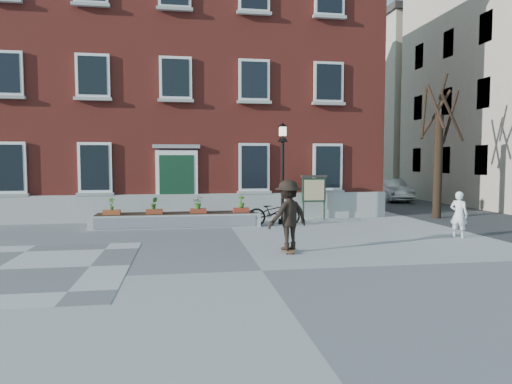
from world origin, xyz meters
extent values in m
plane|color=#949497|center=(0.00, 0.00, 0.00)|extent=(100.00, 100.00, 0.00)
imported|color=black|center=(1.64, 6.83, 0.54)|extent=(2.06, 0.78, 1.07)
imported|color=#B4B7B9|center=(10.75, 16.11, 0.68)|extent=(1.69, 4.19, 1.35)
imported|color=white|center=(7.01, 3.37, 0.75)|extent=(0.62, 0.65, 1.49)
cube|color=maroon|center=(-2.00, 14.00, 6.00)|extent=(18.00, 10.00, 12.00)
cube|color=#A5A5A0|center=(-2.00, 8.88, 0.55)|extent=(18.00, 0.24, 1.10)
cube|color=#A4A49E|center=(-2.00, 8.75, 0.10)|extent=(2.60, 0.80, 0.20)
cube|color=#ADADA7|center=(-2.00, 8.90, 0.30)|extent=(2.20, 0.50, 0.20)
cube|color=white|center=(-2.00, 8.92, 1.65)|extent=(1.70, 0.12, 2.50)
cube|color=#13341F|center=(-2.00, 8.87, 1.55)|extent=(1.40, 0.06, 2.30)
cube|color=gray|center=(-2.00, 8.88, 3.05)|extent=(1.90, 0.25, 0.15)
cube|color=white|center=(-8.40, 8.90, 2.20)|extent=(1.30, 0.10, 2.00)
cube|color=black|center=(-8.40, 8.85, 2.20)|extent=(1.08, 0.04, 1.78)
cube|color=gray|center=(-8.40, 8.84, 1.14)|extent=(1.44, 0.20, 0.12)
cube|color=silver|center=(-8.40, 8.90, 5.80)|extent=(1.30, 0.10, 1.70)
cube|color=black|center=(-8.40, 8.85, 5.80)|extent=(1.08, 0.04, 1.48)
cube|color=gray|center=(-8.40, 8.84, 4.89)|extent=(1.44, 0.20, 0.12)
cube|color=#9E9E99|center=(-8.40, 8.84, 8.49)|extent=(1.44, 0.20, 0.12)
cube|color=white|center=(-5.20, 8.90, 2.20)|extent=(1.30, 0.10, 2.00)
cube|color=black|center=(-5.20, 8.85, 2.20)|extent=(1.08, 0.04, 1.78)
cube|color=#979792|center=(-5.20, 8.84, 1.14)|extent=(1.44, 0.20, 0.12)
cube|color=white|center=(-5.20, 8.90, 5.80)|extent=(1.30, 0.10, 1.70)
cube|color=black|center=(-5.20, 8.85, 5.80)|extent=(1.08, 0.04, 1.48)
cube|color=#A4A39E|center=(-5.20, 8.84, 4.89)|extent=(1.44, 0.20, 0.12)
cube|color=#9A9B96|center=(-5.20, 8.84, 8.49)|extent=(1.44, 0.20, 0.12)
cube|color=white|center=(-2.00, 8.90, 5.80)|extent=(1.30, 0.10, 1.70)
cube|color=black|center=(-2.00, 8.85, 5.80)|extent=(1.08, 0.04, 1.48)
cube|color=#979792|center=(-2.00, 8.84, 4.89)|extent=(1.44, 0.20, 0.12)
cube|color=#969691|center=(-2.00, 8.84, 8.49)|extent=(1.44, 0.20, 0.12)
cube|color=silver|center=(1.20, 8.90, 2.20)|extent=(1.30, 0.10, 2.00)
cube|color=black|center=(1.20, 8.85, 2.20)|extent=(1.08, 0.04, 1.78)
cube|color=#A4A49F|center=(1.20, 8.84, 1.14)|extent=(1.44, 0.20, 0.12)
cube|color=silver|center=(1.20, 8.90, 5.80)|extent=(1.30, 0.10, 1.70)
cube|color=black|center=(1.20, 8.85, 5.80)|extent=(1.08, 0.04, 1.48)
cube|color=#9FA09B|center=(1.20, 8.84, 4.89)|extent=(1.44, 0.20, 0.12)
cube|color=#A5A5A0|center=(1.20, 8.84, 8.49)|extent=(1.44, 0.20, 0.12)
cube|color=silver|center=(4.40, 8.90, 2.20)|extent=(1.30, 0.10, 2.00)
cube|color=black|center=(4.40, 8.85, 2.20)|extent=(1.08, 0.04, 1.78)
cube|color=gray|center=(4.40, 8.84, 1.14)|extent=(1.44, 0.20, 0.12)
cube|color=silver|center=(4.40, 8.90, 5.80)|extent=(1.30, 0.10, 1.70)
cube|color=black|center=(4.40, 8.85, 5.80)|extent=(1.08, 0.04, 1.48)
cube|color=#979692|center=(4.40, 8.84, 4.89)|extent=(1.44, 0.20, 0.12)
cube|color=#A7A8A3|center=(4.40, 8.84, 8.49)|extent=(1.44, 0.20, 0.12)
cube|color=#BABAB5|center=(-2.00, 7.20, 0.25)|extent=(6.20, 1.10, 0.50)
cube|color=#B3B3B3|center=(-2.00, 6.64, 0.25)|extent=(5.80, 0.02, 0.40)
cube|color=black|center=(-2.00, 7.20, 0.50)|extent=(5.80, 0.90, 0.06)
cube|color=#964320|center=(-4.30, 6.95, 0.60)|extent=(0.60, 0.25, 0.20)
imported|color=#316A1F|center=(-4.30, 6.95, 0.92)|extent=(0.24, 0.24, 0.45)
cube|color=brown|center=(-2.80, 6.95, 0.60)|extent=(0.60, 0.25, 0.20)
imported|color=#2D5D1B|center=(-2.80, 6.95, 0.92)|extent=(0.25, 0.25, 0.45)
cube|color=maroon|center=(-1.20, 6.95, 0.60)|extent=(0.60, 0.25, 0.20)
imported|color=#31681F|center=(-1.20, 6.95, 0.92)|extent=(0.40, 0.40, 0.45)
cube|color=maroon|center=(0.40, 6.95, 0.60)|extent=(0.60, 0.25, 0.20)
imported|color=#376B20|center=(0.40, 6.95, 0.92)|extent=(0.25, 0.25, 0.45)
cylinder|color=black|center=(9.00, 8.00, 2.20)|extent=(0.36, 0.36, 4.40)
cylinder|color=black|center=(9.51, 8.00, 4.29)|extent=(0.12, 1.12, 2.23)
cylinder|color=#312116|center=(9.17, 8.52, 4.55)|extent=(1.18, 0.49, 1.97)
cylinder|color=black|center=(8.51, 8.36, 4.55)|extent=(0.88, 1.14, 2.35)
cylinder|color=#301F15|center=(8.70, 7.78, 4.73)|extent=(0.60, 0.77, 1.90)
cylinder|color=black|center=(9.20, 7.37, 4.24)|extent=(1.39, 0.55, 1.95)
cylinder|color=black|center=(9.16, 8.13, 5.37)|extent=(0.43, 0.48, 1.58)
cube|color=#39393B|center=(12.00, 18.00, 0.00)|extent=(8.00, 36.00, 0.01)
cube|color=beige|center=(18.00, 26.00, 6.50)|extent=(10.00, 11.00, 13.00)
cube|color=#3B3533|center=(18.00, 26.00, 13.25)|extent=(10.40, 11.40, 0.50)
cube|color=black|center=(13.04, 10.80, 2.50)|extent=(0.08, 1.00, 1.50)
cube|color=black|center=(13.04, 14.00, 2.50)|extent=(0.08, 1.00, 1.50)
cube|color=black|center=(13.04, 17.20, 2.50)|extent=(0.08, 1.00, 1.50)
cube|color=black|center=(13.04, 10.80, 5.80)|extent=(0.08, 1.00, 1.50)
cube|color=black|center=(13.04, 14.00, 5.80)|extent=(0.08, 1.00, 1.50)
cube|color=black|center=(13.04, 17.20, 5.80)|extent=(0.08, 1.00, 1.50)
cube|color=black|center=(13.04, 10.80, 9.00)|extent=(0.08, 1.00, 1.50)
cube|color=black|center=(13.04, 14.00, 9.00)|extent=(0.08, 1.00, 1.50)
cube|color=black|center=(13.04, 17.20, 9.00)|extent=(0.08, 1.00, 1.50)
cylinder|color=black|center=(2.07, 7.32, 0.10)|extent=(0.32, 0.32, 0.20)
cylinder|color=black|center=(2.07, 7.32, 1.60)|extent=(0.12, 0.12, 3.20)
cone|color=black|center=(2.07, 7.32, 3.35)|extent=(0.40, 0.40, 0.30)
cube|color=beige|center=(2.07, 7.32, 3.60)|extent=(0.24, 0.24, 0.34)
cone|color=black|center=(2.07, 7.32, 3.85)|extent=(0.40, 0.40, 0.16)
cylinder|color=#18301F|center=(3.19, 8.34, 0.90)|extent=(0.08, 0.08, 1.80)
cylinder|color=#1B3624|center=(4.09, 8.34, 0.90)|extent=(0.08, 0.08, 1.80)
cube|color=#172F20|center=(3.64, 8.34, 1.25)|extent=(1.00, 0.10, 1.00)
cube|color=beige|center=(3.64, 8.28, 1.25)|extent=(0.85, 0.02, 0.85)
cube|color=#342F2D|center=(3.64, 8.34, 1.82)|extent=(1.10, 0.16, 0.10)
cube|color=brown|center=(1.05, 1.94, 0.06)|extent=(0.22, 0.78, 0.03)
cylinder|color=black|center=(0.96, 1.66, 0.03)|extent=(0.03, 0.05, 0.05)
cylinder|color=black|center=(1.14, 1.66, 0.03)|extent=(0.03, 0.05, 0.05)
cylinder|color=black|center=(0.96, 2.22, 0.03)|extent=(0.03, 0.05, 0.05)
cylinder|color=black|center=(1.14, 2.22, 0.03)|extent=(0.03, 0.05, 0.05)
imported|color=black|center=(1.05, 1.94, 1.02)|extent=(1.39, 1.13, 1.88)
camera|label=1|loc=(-1.73, -9.99, 2.49)|focal=32.00mm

